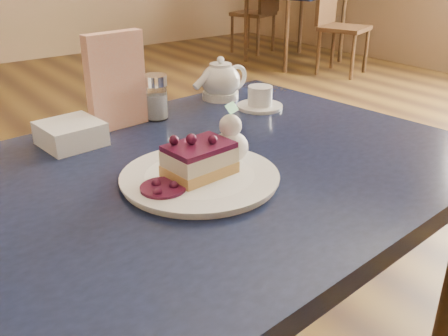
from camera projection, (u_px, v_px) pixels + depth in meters
main_table at (185, 209)px, 0.93m from camera, size 1.20×0.86×0.71m
dessert_plate at (200, 178)px, 0.87m from camera, size 0.27×0.27×0.01m
cheesecake_slice at (199, 160)px, 0.85m from camera, size 0.12×0.09×0.06m
whipped_cream at (230, 146)px, 0.91m from camera, size 0.07×0.07×0.06m
berry_sauce at (163, 188)px, 0.81m from camera, size 0.08×0.08×0.01m
tea_set at (228, 85)px, 1.29m from camera, size 0.19×0.23×0.10m
menu_card at (116, 81)px, 1.08m from camera, size 0.14×0.04×0.21m
sugar_shaker at (156, 97)px, 1.15m from camera, size 0.06×0.06×0.10m
napkin_stack at (71, 133)px, 1.02m from camera, size 0.12×0.12×0.05m
bg_table_far_right at (293, 55)px, 4.99m from camera, size 1.07×1.62×1.08m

